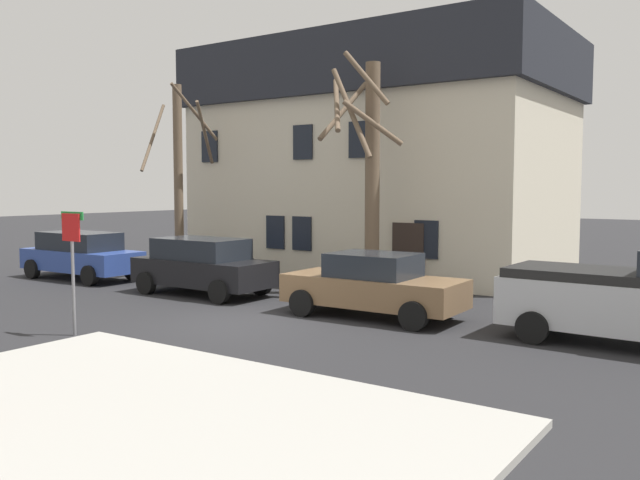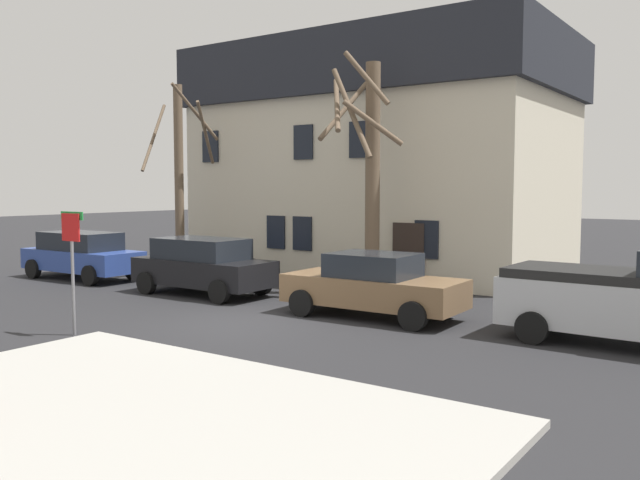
{
  "view_description": "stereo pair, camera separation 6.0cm",
  "coord_description": "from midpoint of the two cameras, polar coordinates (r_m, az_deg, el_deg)",
  "views": [
    {
      "loc": [
        10.57,
        -11.9,
        3.24
      ],
      "look_at": [
        0.29,
        2.98,
        1.8
      ],
      "focal_mm": 37.44,
      "sensor_mm": 36.0,
      "label": 1
    },
    {
      "loc": [
        10.61,
        -11.87,
        3.24
      ],
      "look_at": [
        0.29,
        2.98,
        1.8
      ],
      "focal_mm": 37.44,
      "sensor_mm": 36.0,
      "label": 2
    }
  ],
  "objects": [
    {
      "name": "building_main",
      "position": [
        26.43,
        5.32,
        7.05
      ],
      "size": [
        13.77,
        8.45,
        8.63
      ],
      "color": "beige",
      "rests_on": "ground_plane"
    },
    {
      "name": "street_sign_pole",
      "position": [
        15.41,
        -20.34,
        -0.71
      ],
      "size": [
        0.76,
        0.07,
        2.71
      ],
      "color": "slate",
      "rests_on": "ground_plane"
    },
    {
      "name": "ground_plane",
      "position": [
        16.24,
        -6.8,
        -6.98
      ],
      "size": [
        120.0,
        120.0,
        0.0
      ],
      "primitive_type": "plane",
      "color": "#262628"
    },
    {
      "name": "bicycle_leaning",
      "position": [
        24.24,
        -6.66,
        -2.28
      ],
      "size": [
        1.75,
        0.13,
        1.03
      ],
      "color": "black",
      "rests_on": "ground_plane"
    },
    {
      "name": "sidewalk_slab",
      "position": [
        9.59,
        -17.73,
        -15.03
      ],
      "size": [
        9.61,
        7.01,
        0.12
      ],
      "primitive_type": "cube",
      "color": "#A8A59E",
      "rests_on": "ground_plane"
    },
    {
      "name": "car_brown_sedan",
      "position": [
        16.64,
        4.66,
        -3.87
      ],
      "size": [
        4.53,
        2.08,
        1.6
      ],
      "color": "brown",
      "rests_on": "ground_plane"
    },
    {
      "name": "tree_bare_mid",
      "position": [
        20.07,
        4.28,
        6.3
      ],
      "size": [
        2.81,
        2.87,
        7.18
      ],
      "color": "brown",
      "rests_on": "ground_plane"
    },
    {
      "name": "car_black_wagon",
      "position": [
        20.36,
        -9.9,
        -2.15
      ],
      "size": [
        4.42,
        2.05,
        1.7
      ],
      "color": "black",
      "rests_on": "ground_plane"
    },
    {
      "name": "car_blue_wagon",
      "position": [
        24.92,
        -19.64,
        -1.17
      ],
      "size": [
        4.72,
        2.03,
        1.66
      ],
      "color": "#2D4799",
      "rests_on": "ground_plane"
    },
    {
      "name": "tree_bare_near",
      "position": [
        24.82,
        -11.84,
        5.53
      ],
      "size": [
        2.77,
        2.75,
        6.91
      ],
      "color": "brown",
      "rests_on": "ground_plane"
    }
  ]
}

